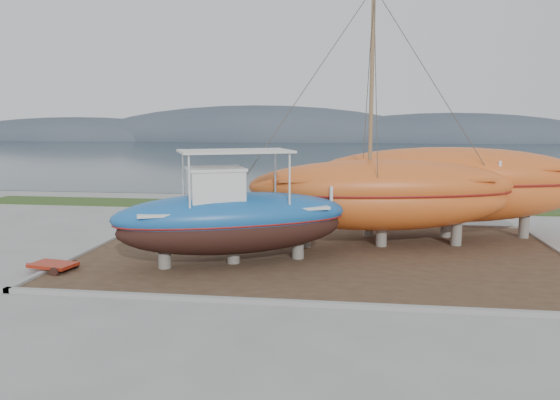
% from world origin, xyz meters
% --- Properties ---
extents(ground, '(140.00, 140.00, 0.00)m').
position_xyz_m(ground, '(0.00, 0.00, 0.00)').
color(ground, gray).
rests_on(ground, ground).
extents(dirt_patch, '(18.00, 12.00, 0.06)m').
position_xyz_m(dirt_patch, '(0.00, 4.00, 0.03)').
color(dirt_patch, '#422D1E').
rests_on(dirt_patch, ground).
extents(curb_frame, '(18.60, 12.60, 0.15)m').
position_xyz_m(curb_frame, '(0.00, 4.00, 0.07)').
color(curb_frame, gray).
rests_on(curb_frame, ground).
extents(grass_strip, '(44.00, 3.00, 0.08)m').
position_xyz_m(grass_strip, '(0.00, 15.50, 0.04)').
color(grass_strip, '#284219').
rests_on(grass_strip, ground).
extents(sea, '(260.00, 100.00, 0.04)m').
position_xyz_m(sea, '(0.00, 70.00, 0.00)').
color(sea, '#16262C').
rests_on(sea, ground).
extents(mountain_ridge, '(200.00, 36.00, 20.00)m').
position_xyz_m(mountain_ridge, '(0.00, 125.00, 0.00)').
color(mountain_ridge, '#333D49').
rests_on(mountain_ridge, ground).
extents(blue_caique, '(8.74, 5.81, 4.04)m').
position_xyz_m(blue_caique, '(-3.08, 1.97, 2.08)').
color(blue_caique, '#1A5CA6').
rests_on(blue_caique, dirt_patch).
extents(white_dinghy, '(4.16, 2.93, 1.17)m').
position_xyz_m(white_dinghy, '(-5.57, 6.24, 0.65)').
color(white_dinghy, white).
rests_on(white_dinghy, dirt_patch).
extents(orange_sailboat, '(11.15, 5.11, 10.09)m').
position_xyz_m(orange_sailboat, '(2.30, 5.40, 5.11)').
color(orange_sailboat, '#CD581F').
rests_on(orange_sailboat, dirt_patch).
extents(orange_bare_hull, '(11.92, 4.54, 3.82)m').
position_xyz_m(orange_bare_hull, '(5.17, 7.57, 1.97)').
color(orange_bare_hull, '#CD581F').
rests_on(orange_bare_hull, dirt_patch).
extents(red_trailer, '(2.37, 1.50, 0.31)m').
position_xyz_m(red_trailer, '(-8.96, 0.17, 0.16)').
color(red_trailer, '#AA2713').
rests_on(red_trailer, ground).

